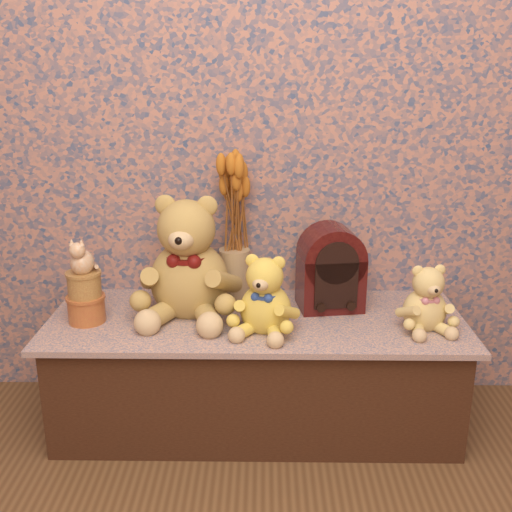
{
  "coord_description": "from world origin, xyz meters",
  "views": [
    {
      "loc": [
        0.03,
        -0.68,
        1.26
      ],
      "look_at": [
        0.0,
        1.19,
        0.65
      ],
      "focal_mm": 42.23,
      "sensor_mm": 36.0,
      "label": 1
    }
  ],
  "objects": [
    {
      "name": "display_shelf",
      "position": [
        0.0,
        1.24,
        0.21
      ],
      "size": [
        1.43,
        0.55,
        0.41
      ],
      "primitive_type": "cube",
      "color": "#3D517E",
      "rests_on": "ground"
    },
    {
      "name": "cat_figurine",
      "position": [
        -0.58,
        1.2,
        0.65
      ],
      "size": [
        0.1,
        0.11,
        0.13
      ],
      "primitive_type": null,
      "rotation": [
        0.0,
        0.0,
        -0.09
      ],
      "color": "silver",
      "rests_on": "biscuit_tin_upper"
    },
    {
      "name": "teddy_small",
      "position": [
        0.56,
        1.16,
        0.53
      ],
      "size": [
        0.22,
        0.25,
        0.24
      ],
      "primitive_type": null,
      "rotation": [
        0.0,
        0.0,
        0.15
      ],
      "color": "#D2B964",
      "rests_on": "display_shelf"
    },
    {
      "name": "ceramic_vase",
      "position": [
        -0.08,
        1.42,
        0.51
      ],
      "size": [
        0.11,
        0.11,
        0.19
      ],
      "primitive_type": "cylinder",
      "rotation": [
        0.0,
        0.0,
        0.0
      ],
      "color": "tan",
      "rests_on": "display_shelf"
    },
    {
      "name": "cathedral_radio",
      "position": [
        0.26,
        1.33,
        0.56
      ],
      "size": [
        0.24,
        0.19,
        0.31
      ],
      "primitive_type": null,
      "rotation": [
        0.0,
        0.0,
        0.14
      ],
      "color": "#370A0B",
      "rests_on": "display_shelf"
    },
    {
      "name": "teddy_medium",
      "position": [
        0.03,
        1.14,
        0.55
      ],
      "size": [
        0.28,
        0.31,
        0.28
      ],
      "primitive_type": null,
      "rotation": [
        0.0,
        0.0,
        -0.27
      ],
      "color": "gold",
      "rests_on": "display_shelf"
    },
    {
      "name": "biscuit_tin_lower",
      "position": [
        -0.58,
        1.2,
        0.46
      ],
      "size": [
        0.15,
        0.15,
        0.09
      ],
      "primitive_type": "cylinder",
      "rotation": [
        0.0,
        0.0,
        -0.21
      ],
      "color": "gold",
      "rests_on": "display_shelf"
    },
    {
      "name": "teddy_large",
      "position": [
        -0.23,
        1.28,
        0.64
      ],
      "size": [
        0.4,
        0.46,
        0.45
      ],
      "primitive_type": null,
      "rotation": [
        0.0,
        0.0,
        -0.09
      ],
      "color": "#A98441",
      "rests_on": "display_shelf"
    },
    {
      "name": "biscuit_tin_upper",
      "position": [
        -0.58,
        1.2,
        0.54
      ],
      "size": [
        0.12,
        0.12,
        0.09
      ],
      "primitive_type": "cylinder",
      "rotation": [
        0.0,
        0.0,
        -0.13
      ],
      "color": "#CFB75A",
      "rests_on": "biscuit_tin_lower"
    },
    {
      "name": "dried_stalks",
      "position": [
        -0.08,
        1.42,
        0.83
      ],
      "size": [
        0.3,
        0.3,
        0.45
      ],
      "primitive_type": null,
      "rotation": [
        0.0,
        0.0,
        0.33
      ],
      "color": "#BF691E",
      "rests_on": "ceramic_vase"
    }
  ]
}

